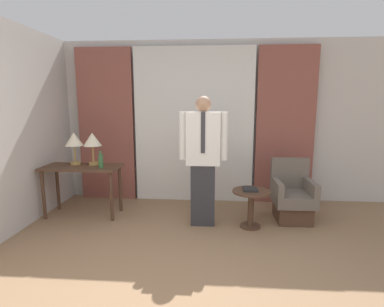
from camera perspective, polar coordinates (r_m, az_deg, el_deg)
wall_back at (r=5.18m, az=0.44°, el=6.05°), size 10.00×0.06×2.70m
curtain_sheer_center at (r=5.05m, az=0.34°, el=5.27°), size 1.99×0.06×2.58m
curtain_drape_left at (r=5.37m, az=-16.02°, el=5.16°), size 0.95×0.06×2.58m
curtain_drape_right at (r=5.17m, az=17.32°, el=4.93°), size 0.95×0.06×2.58m
desk at (r=4.74m, az=-20.21°, el=-3.74°), size 1.13×0.52×0.75m
table_lamp_left at (r=4.81m, az=-21.56°, el=2.31°), size 0.26×0.26×0.49m
table_lamp_right at (r=4.70m, az=-18.45°, el=2.32°), size 0.26×0.26×0.49m
bottle_near_edge at (r=4.49m, az=-16.99°, el=-1.32°), size 0.07×0.07×0.25m
person at (r=4.04m, az=2.13°, el=-0.61°), size 0.65×0.22×1.77m
armchair at (r=4.61m, az=18.53°, el=-8.01°), size 0.55×0.62×0.87m
side_table at (r=4.17m, az=11.17°, el=-9.11°), size 0.51×0.51×0.52m
book at (r=4.12m, az=11.00°, el=-6.70°), size 0.19×0.21×0.03m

